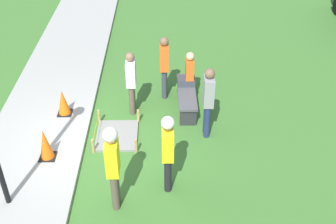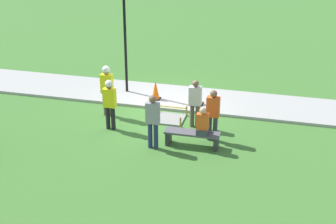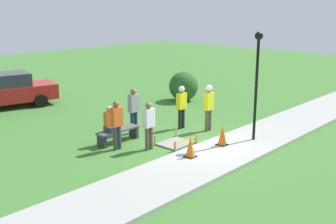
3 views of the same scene
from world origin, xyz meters
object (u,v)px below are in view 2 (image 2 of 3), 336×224
Objects in this scene: traffic_cone_near_patch at (199,96)px; traffic_cone_far_patch at (156,90)px; person_seated_on_bench at (203,123)px; worker_supervisor at (107,86)px; worker_assistant at (110,101)px; bystander_in_gray_shirt at (195,101)px; bystander_in_white_shirt at (153,119)px; lamppost_near at (125,27)px; park_bench at (192,136)px; bystander_in_orange_shirt at (213,112)px.

traffic_cone_far_patch is at bearing -2.37° from traffic_cone_near_patch.
person_seated_on_bench is (-2.32, 3.11, 0.38)m from traffic_cone_far_patch.
worker_supervisor is 1.06× the size of worker_assistant.
bystander_in_gray_shirt is (-2.62, -0.83, -0.09)m from worker_assistant.
bystander_in_gray_shirt is at bearing -118.13° from bystander_in_white_shirt.
worker_assistant reaches higher than traffic_cone_near_patch.
worker_assistant is 0.99× the size of bystander_in_white_shirt.
bystander_in_gray_shirt is at bearing 96.66° from traffic_cone_near_patch.
worker_supervisor is at bearing -65.11° from worker_assistant.
person_seated_on_bench is at bearing 126.81° from traffic_cone_far_patch.
traffic_cone_far_patch is 0.19× the size of lamppost_near.
traffic_cone_near_patch reaches higher than park_bench.
lamppost_near is at bearing -44.88° from person_seated_on_bench.
person_seated_on_bench is 1.49m from bystander_in_gray_shirt.
worker_assistant is at bearing 72.25° from traffic_cone_far_patch.
bystander_in_orange_shirt is (-2.53, 2.51, 0.50)m from traffic_cone_far_patch.
bystander_in_orange_shirt is at bearing -108.60° from person_seated_on_bench.
bystander_in_white_shirt is at bearing 104.27° from traffic_cone_far_patch.
traffic_cone_near_patch is at bearing -102.30° from bystander_in_white_shirt.
bystander_in_gray_shirt is 4.11m from lamppost_near.
worker_assistant is at bearing -10.34° from park_bench.
worker_supervisor is at bearing 51.07° from traffic_cone_far_patch.
bystander_in_orange_shirt is 1.90m from bystander_in_white_shirt.
traffic_cone_far_patch is 0.80× the size of person_seated_on_bench.
worker_supervisor is 2.52m from lamppost_near.
worker_assistant is at bearing 0.60° from bystander_in_orange_shirt.
worker_supervisor is 3.91m from bystander_in_orange_shirt.
bystander_in_white_shirt is (-1.69, 0.91, -0.03)m from worker_assistant.
traffic_cone_near_patch is 1.62m from traffic_cone_far_patch.
bystander_in_white_shirt is (1.45, 0.35, 0.15)m from person_seated_on_bench.
lamppost_near is at bearing -35.33° from bystander_in_gray_shirt.
worker_supervisor reaches higher than bystander_in_orange_shirt.
bystander_in_gray_shirt is at bearing 177.28° from worker_supervisor.
bystander_in_gray_shirt reaches higher than traffic_cone_far_patch.
lamppost_near is (2.14, -3.92, 1.60)m from bystander_in_white_shirt.
worker_assistant is (2.43, 2.47, 0.58)m from traffic_cone_near_patch.
traffic_cone_far_patch is 2.11m from worker_supervisor.
traffic_cone_far_patch is 0.41× the size of bystander_in_white_shirt.
bystander_in_white_shirt is at bearing 29.88° from bystander_in_orange_shirt.
lamppost_near is (3.07, -2.18, 1.66)m from bystander_in_gray_shirt.
person_seated_on_bench is at bearing 135.12° from lamppost_near.
park_bench is 1.03× the size of bystander_in_gray_shirt.
worker_supervisor is at bearing -2.72° from bystander_in_gray_shirt.
bystander_in_gray_shirt is at bearing 144.67° from lamppost_near.
worker_assistant is 3.42m from lamppost_near.
traffic_cone_near_patch is 0.18× the size of lamppost_near.
lamppost_near reaches higher than traffic_cone_near_patch.
bystander_in_orange_shirt is (-3.34, -0.03, -0.06)m from worker_assistant.
person_seated_on_bench is at bearing 71.40° from bystander_in_orange_shirt.
bystander_in_orange_shirt is 0.97× the size of bystander_in_white_shirt.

